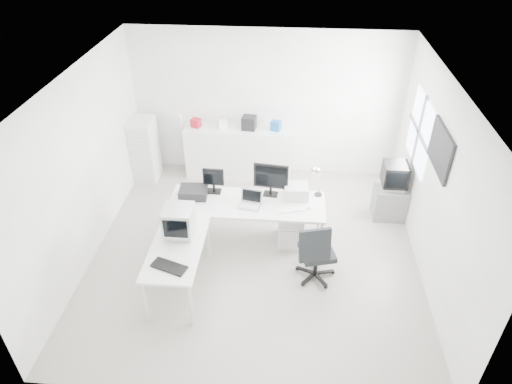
# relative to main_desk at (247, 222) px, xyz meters

# --- Properties ---
(floor) EXTENTS (5.00, 5.00, 0.01)m
(floor) POSITION_rel_main_desk_xyz_m (0.15, -0.26, -0.38)
(floor) COLOR silver
(floor) RESTS_ON ground
(ceiling) EXTENTS (5.00, 5.00, 0.01)m
(ceiling) POSITION_rel_main_desk_xyz_m (0.15, -0.26, 2.42)
(ceiling) COLOR white
(ceiling) RESTS_ON back_wall
(back_wall) EXTENTS (5.00, 0.02, 2.80)m
(back_wall) POSITION_rel_main_desk_xyz_m (0.15, 2.24, 1.02)
(back_wall) COLOR white
(back_wall) RESTS_ON floor
(left_wall) EXTENTS (0.02, 5.00, 2.80)m
(left_wall) POSITION_rel_main_desk_xyz_m (-2.35, -0.26, 1.02)
(left_wall) COLOR white
(left_wall) RESTS_ON floor
(right_wall) EXTENTS (0.02, 5.00, 2.80)m
(right_wall) POSITION_rel_main_desk_xyz_m (2.65, -0.26, 1.02)
(right_wall) COLOR white
(right_wall) RESTS_ON floor
(window) EXTENTS (0.02, 1.20, 1.10)m
(window) POSITION_rel_main_desk_xyz_m (2.63, 0.94, 1.23)
(window) COLOR white
(window) RESTS_ON right_wall
(wall_picture) EXTENTS (0.04, 0.90, 0.60)m
(wall_picture) POSITION_rel_main_desk_xyz_m (2.62, -0.16, 1.52)
(wall_picture) COLOR black
(wall_picture) RESTS_ON right_wall
(main_desk) EXTENTS (2.40, 0.80, 0.75)m
(main_desk) POSITION_rel_main_desk_xyz_m (0.00, 0.00, 0.00)
(main_desk) COLOR white
(main_desk) RESTS_ON floor
(side_desk) EXTENTS (0.70, 1.40, 0.75)m
(side_desk) POSITION_rel_main_desk_xyz_m (-0.85, -1.10, 0.00)
(side_desk) COLOR white
(side_desk) RESTS_ON floor
(drawer_pedestal) EXTENTS (0.40, 0.50, 0.60)m
(drawer_pedestal) POSITION_rel_main_desk_xyz_m (0.70, 0.05, -0.08)
(drawer_pedestal) COLOR white
(drawer_pedestal) RESTS_ON floor
(inkjet_printer) EXTENTS (0.44, 0.35, 0.15)m
(inkjet_printer) POSITION_rel_main_desk_xyz_m (-0.85, 0.10, 0.45)
(inkjet_printer) COLOR black
(inkjet_printer) RESTS_ON main_desk
(lcd_monitor_small) EXTENTS (0.34, 0.20, 0.41)m
(lcd_monitor_small) POSITION_rel_main_desk_xyz_m (-0.55, 0.25, 0.58)
(lcd_monitor_small) COLOR black
(lcd_monitor_small) RESTS_ON main_desk
(lcd_monitor_large) EXTENTS (0.56, 0.27, 0.56)m
(lcd_monitor_large) POSITION_rel_main_desk_xyz_m (0.35, 0.25, 0.65)
(lcd_monitor_large) COLOR black
(lcd_monitor_large) RESTS_ON main_desk
(laptop) EXTENTS (0.37, 0.38, 0.21)m
(laptop) POSITION_rel_main_desk_xyz_m (0.05, -0.10, 0.48)
(laptop) COLOR #B7B7BA
(laptop) RESTS_ON main_desk
(white_keyboard) EXTENTS (0.40, 0.23, 0.02)m
(white_keyboard) POSITION_rel_main_desk_xyz_m (0.65, -0.15, 0.38)
(white_keyboard) COLOR white
(white_keyboard) RESTS_ON main_desk
(white_mouse) EXTENTS (0.06, 0.06, 0.06)m
(white_mouse) POSITION_rel_main_desk_xyz_m (0.95, -0.10, 0.41)
(white_mouse) COLOR white
(white_mouse) RESTS_ON main_desk
(laser_printer) EXTENTS (0.39, 0.34, 0.21)m
(laser_printer) POSITION_rel_main_desk_xyz_m (0.75, 0.22, 0.48)
(laser_printer) COLOR silver
(laser_printer) RESTS_ON main_desk
(desk_lamp) EXTENTS (0.17, 0.17, 0.46)m
(desk_lamp) POSITION_rel_main_desk_xyz_m (1.10, 0.30, 0.60)
(desk_lamp) COLOR silver
(desk_lamp) RESTS_ON main_desk
(crt_monitor) EXTENTS (0.42, 0.42, 0.48)m
(crt_monitor) POSITION_rel_main_desk_xyz_m (-0.85, -0.85, 0.62)
(crt_monitor) COLOR #B7B7BA
(crt_monitor) RESTS_ON side_desk
(black_keyboard) EXTENTS (0.50, 0.33, 0.03)m
(black_keyboard) POSITION_rel_main_desk_xyz_m (-0.85, -1.50, 0.39)
(black_keyboard) COLOR black
(black_keyboard) RESTS_ON side_desk
(office_chair) EXTENTS (0.73, 0.73, 1.04)m
(office_chair) POSITION_rel_main_desk_xyz_m (1.08, -0.73, 0.14)
(office_chair) COLOR #222426
(office_chair) RESTS_ON floor
(tv_cabinet) EXTENTS (0.54, 0.44, 0.59)m
(tv_cabinet) POSITION_rel_main_desk_xyz_m (2.37, 0.85, -0.08)
(tv_cabinet) COLOR slate
(tv_cabinet) RESTS_ON floor
(crt_tv) EXTENTS (0.50, 0.48, 0.45)m
(crt_tv) POSITION_rel_main_desk_xyz_m (2.37, 0.85, 0.44)
(crt_tv) COLOR black
(crt_tv) RESTS_ON tv_cabinet
(sideboard) EXTENTS (2.03, 0.51, 1.01)m
(sideboard) POSITION_rel_main_desk_xyz_m (-0.36, 1.98, 0.13)
(sideboard) COLOR white
(sideboard) RESTS_ON floor
(clutter_box_a) EXTENTS (0.20, 0.19, 0.16)m
(clutter_box_a) POSITION_rel_main_desk_xyz_m (-1.16, 1.98, 0.72)
(clutter_box_a) COLOR #A51724
(clutter_box_a) RESTS_ON sideboard
(clutter_box_b) EXTENTS (0.20, 0.19, 0.16)m
(clutter_box_b) POSITION_rel_main_desk_xyz_m (-0.66, 1.98, 0.72)
(clutter_box_b) COLOR white
(clutter_box_b) RESTS_ON sideboard
(clutter_box_c) EXTENTS (0.27, 0.25, 0.25)m
(clutter_box_c) POSITION_rel_main_desk_xyz_m (-0.16, 1.98, 0.76)
(clutter_box_c) COLOR black
(clutter_box_c) RESTS_ON sideboard
(clutter_box_d) EXTENTS (0.21, 0.20, 0.17)m
(clutter_box_d) POSITION_rel_main_desk_xyz_m (0.34, 1.98, 0.73)
(clutter_box_d) COLOR #1758A6
(clutter_box_d) RESTS_ON sideboard
(clutter_bottle) EXTENTS (0.07, 0.07, 0.22)m
(clutter_bottle) POSITION_rel_main_desk_xyz_m (-1.46, 2.02, 0.75)
(clutter_bottle) COLOR white
(clutter_bottle) RESTS_ON sideboard
(filing_cabinet) EXTENTS (0.43, 0.52, 1.24)m
(filing_cabinet) POSITION_rel_main_desk_xyz_m (-2.13, 1.73, 0.25)
(filing_cabinet) COLOR white
(filing_cabinet) RESTS_ON floor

